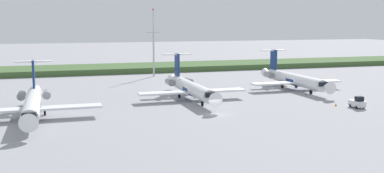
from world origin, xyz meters
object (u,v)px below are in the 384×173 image
regional_jet_nearest (33,103)px  regional_jet_second (190,87)px  safety_cone_mid_marker (350,103)px  baggage_tug (357,103)px  regional_jet_third (293,79)px  antenna_mast (154,48)px  safety_cone_front_marker (336,105)px

regional_jet_nearest → regional_jet_second: same height
regional_jet_second → safety_cone_mid_marker: size_ratio=56.36×
baggage_tug → safety_cone_mid_marker: (1.02, 3.51, -0.73)m
regional_jet_third → antenna_mast: size_ratio=1.54×
antenna_mast → safety_cone_mid_marker: 63.89m
regional_jet_second → antenna_mast: 42.26m
regional_jet_third → safety_cone_mid_marker: regional_jet_third is taller
regional_jet_nearest → regional_jet_third: 61.56m
baggage_tug → regional_jet_third: bearing=88.8°
regional_jet_third → antenna_mast: bearing=127.0°
regional_jet_second → safety_cone_front_marker: bearing=-32.7°
antenna_mast → safety_cone_front_marker: size_ratio=36.49×
regional_jet_nearest → safety_cone_front_marker: size_ratio=56.36×
regional_jet_third → safety_cone_front_marker: (-3.25, -22.27, -2.26)m
safety_cone_front_marker → safety_cone_mid_marker: bearing=8.7°
regional_jet_third → safety_cone_front_marker: regional_jet_third is taller
regional_jet_nearest → regional_jet_third: size_ratio=1.00×
baggage_tug → safety_cone_front_marker: bearing=132.7°
regional_jet_second → antenna_mast: size_ratio=1.54×
regional_jet_third → antenna_mast: 44.86m
regional_jet_third → safety_cone_front_marker: bearing=-98.3°
regional_jet_second → safety_cone_mid_marker: bearing=-28.3°
regional_jet_nearest → antenna_mast: 61.51m
baggage_tug → safety_cone_mid_marker: 3.73m
regional_jet_second → safety_cone_front_marker: size_ratio=56.36×
regional_jet_nearest → safety_cone_front_marker: regional_jet_nearest is taller
safety_cone_front_marker → regional_jet_second: bearing=147.3°
regional_jet_third → safety_cone_mid_marker: bearing=-88.7°
regional_jet_second → baggage_tug: (27.59, -18.90, -1.53)m
safety_cone_front_marker → regional_jet_third: bearing=81.7°
baggage_tug → regional_jet_second: bearing=145.6°
regional_jet_third → baggage_tug: 25.26m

